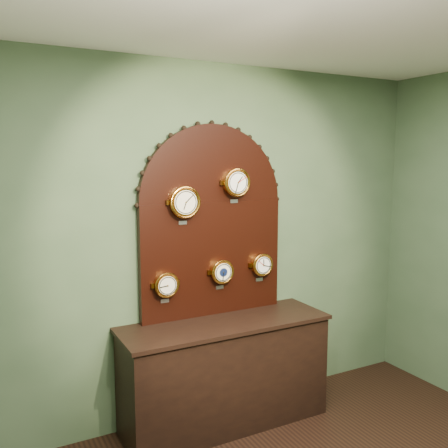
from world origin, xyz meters
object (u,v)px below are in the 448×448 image
shop_counter (225,375)px  arabic_clock (236,182)px  hygrometer (166,285)px  barometer (222,272)px  roman_clock (184,202)px  tide_clock (261,265)px  display_board (212,215)px

shop_counter → arabic_clock: 1.50m
shop_counter → hygrometer: 0.86m
barometer → hygrometer: bearing=180.0°
shop_counter → roman_clock: 1.38m
shop_counter → tide_clock: 0.92m
shop_counter → display_board: 1.25m
arabic_clock → hygrometer: size_ratio=1.14×
shop_counter → roman_clock: (-0.26, 0.15, 1.34)m
display_board → roman_clock: (-0.26, -0.07, 0.12)m
barometer → tide_clock: bearing=0.0°
shop_counter → hygrometer: bearing=159.7°
display_board → tide_clock: display_board is taller
roman_clock → arabic_clock: 0.46m
tide_clock → shop_counter: bearing=-159.8°
shop_counter → barometer: size_ratio=6.52×
roman_clock → hygrometer: (-0.15, 0.00, -0.61)m
hygrometer → arabic_clock: bearing=-0.1°
arabic_clock → hygrometer: (-0.60, 0.00, -0.75)m
display_board → tide_clock: bearing=-8.9°
display_board → roman_clock: 0.30m
shop_counter → tide_clock: bearing=20.2°
arabic_clock → barometer: (-0.13, 0.00, -0.70)m
display_board → tide_clock: 0.60m
roman_clock → tide_clock: size_ratio=1.22×
roman_clock → barometer: size_ratio=1.20×
shop_counter → display_board: (0.00, 0.22, 1.23)m
roman_clock → hygrometer: bearing=179.5°
roman_clock → arabic_clock: arabic_clock is taller
shop_counter → display_board: bearing=90.0°
shop_counter → roman_clock: roman_clock is taller
roman_clock → arabic_clock: size_ratio=1.06×
tide_clock → arabic_clock: bearing=-179.8°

